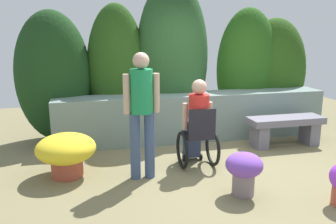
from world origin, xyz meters
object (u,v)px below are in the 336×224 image
person_standing_companion (142,107)px  flower_pot_terracotta_by_wall (244,170)px  stone_bench (285,127)px  person_in_wheelchair (197,126)px  flower_pot_purple_near (66,151)px

person_standing_companion → flower_pot_terracotta_by_wall: 1.55m
stone_bench → person_standing_companion: (-2.71, -0.82, 0.67)m
person_in_wheelchair → flower_pot_terracotta_by_wall: person_in_wheelchair is taller
flower_pot_terracotta_by_wall → stone_bench: bearing=46.0°
person_standing_companion → flower_pot_purple_near: bearing=176.8°
stone_bench → flower_pot_terracotta_by_wall: flower_pot_terracotta_by_wall is taller
flower_pot_purple_near → flower_pot_terracotta_by_wall: bearing=-27.0°
stone_bench → flower_pot_terracotta_by_wall: bearing=-141.2°
person_in_wheelchair → flower_pot_terracotta_by_wall: 1.13m
flower_pot_purple_near → flower_pot_terracotta_by_wall: flower_pot_purple_near is taller
flower_pot_terracotta_by_wall → person_in_wheelchair: bearing=104.1°
person_in_wheelchair → flower_pot_purple_near: (-1.90, 0.05, -0.26)m
stone_bench → person_standing_companion: person_standing_companion is taller
flower_pot_purple_near → flower_pot_terracotta_by_wall: 2.43m
person_in_wheelchair → person_standing_companion: 0.99m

